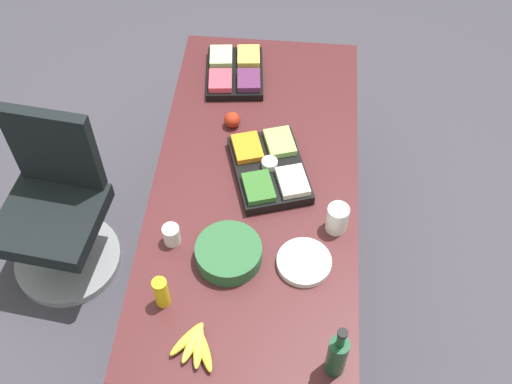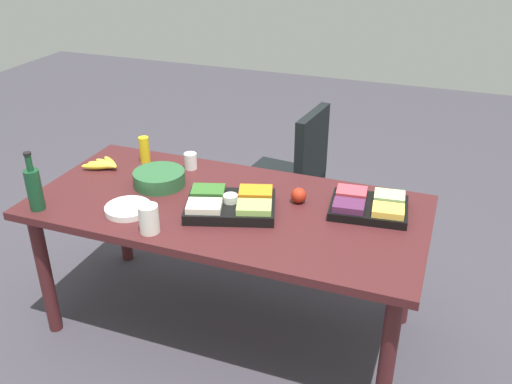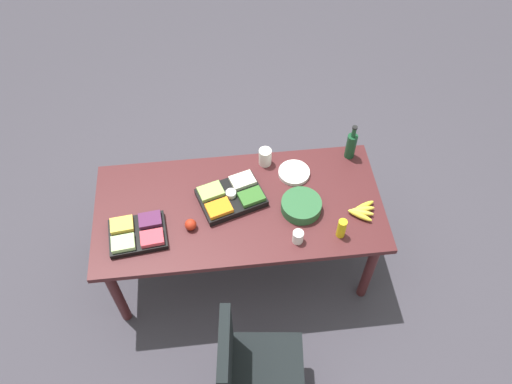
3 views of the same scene
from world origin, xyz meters
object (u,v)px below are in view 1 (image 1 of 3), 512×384
Objects in this scene: salad_bowl at (229,253)px; wine_bottle at (337,355)px; conference_table at (255,192)px; mayo_jar at (337,219)px; veggie_tray at (269,168)px; banana_bunch at (196,345)px; office_chair at (57,216)px; paper_plate_stack at (304,262)px; mustard_bottle at (161,292)px; paper_cup at (171,235)px; fruit_platter at (235,72)px; apple_red at (232,120)px.

wine_bottle is at bearing 45.59° from salad_bowl.
mayo_jar reaches higher than conference_table.
veggie_tray is 2.41× the size of banana_bunch.
office_chair reaches higher than paper_plate_stack.
conference_table is 12.75× the size of mustard_bottle.
mayo_jar reaches higher than paper_cup.
conference_table is at bearing 14.06° from fruit_platter.
fruit_platter is at bearing -160.07° from veggie_tray.
fruit_platter reaches higher than banana_bunch.
veggie_tray is 0.54m from paper_cup.
apple_red is at bearing -144.55° from veggie_tray.
wine_bottle is at bearing 54.29° from paper_cup.
veggie_tray is at bearing 152.21° from mustard_bottle.
mustard_bottle is (0.67, -0.36, 0.04)m from veggie_tray.
salad_bowl is 0.30m from paper_plate_stack.
wine_bottle is (0.88, 0.30, 0.08)m from veggie_tray.
mayo_jar reaches higher than salad_bowl.
salad_bowl is at bearing 133.76° from mustard_bottle.
mayo_jar is (-0.13, 0.67, 0.02)m from paper_cup.
office_chair is 12.13× the size of apple_red.
paper_cup reaches higher than salad_bowl.
salad_bowl is 0.91× the size of wine_bottle.
banana_bunch is (0.85, -0.20, -0.01)m from veggie_tray.
mustard_bottle reaches higher than apple_red.
paper_cup is at bearing 63.28° from office_chair.
veggie_tray reaches higher than salad_bowl.
paper_cup reaches higher than apple_red.
paper_plate_stack is (0.06, 0.54, -0.03)m from paper_cup.
conference_table is 21.45× the size of paper_cup.
veggie_tray is 1.67× the size of wine_bottle.
paper_cup is at bearing -159.82° from banana_bunch.
veggie_tray is 1.27× the size of fruit_platter.
conference_table is at bearing -121.53° from mayo_jar.
paper_cup is 0.59× the size of mustard_bottle.
veggie_tray is at bearing -160.92° from wine_bottle.
fruit_platter is 1.30m from mustard_bottle.
mustard_bottle is at bearing -9.38° from apple_red.
salad_bowl is 1.31× the size of banana_bunch.
mustard_bottle is 0.69× the size of paper_plate_stack.
veggie_tray is at bearing 166.58° from banana_bunch.
wine_bottle is (1.49, 0.53, 0.08)m from fruit_platter.
banana_bunch is 0.54m from paper_plate_stack.
fruit_platter is at bearing 174.19° from mustard_bottle.
banana_bunch is (0.39, -0.07, -0.01)m from salad_bowl.
paper_cup is 1.18× the size of apple_red.
mayo_jar is (0.22, 1.36, 0.47)m from office_chair.
office_chair is 1.25m from banana_bunch.
paper_cup is at bearing -8.14° from fruit_platter.
mustard_bottle is at bearing -25.36° from conference_table.
conference_table is 0.93m from wine_bottle.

